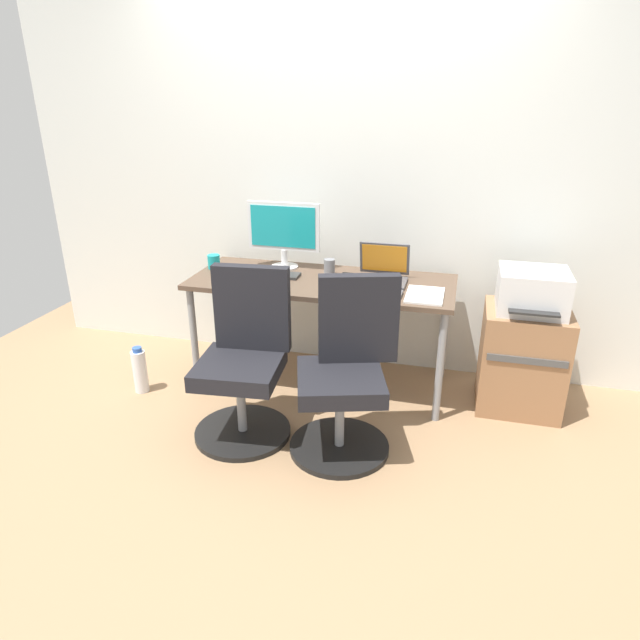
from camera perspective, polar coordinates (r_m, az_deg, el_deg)
name	(u,v)px	position (r m, az deg, el deg)	size (l,w,h in m)	color
ground_plane	(322,381)	(3.73, 0.19, -6.34)	(5.28, 5.28, 0.00)	#9E7A56
back_wall	(338,175)	(3.70, 1.85, 14.70)	(4.40, 0.04, 2.60)	silver
desk	(322,290)	(3.47, 0.21, 3.14)	(1.63, 0.66, 0.72)	brown
office_chair_left	(244,362)	(3.07, -7.79, -4.35)	(0.54, 0.54, 0.94)	black
office_chair_right	(346,375)	(2.92, 2.72, -5.69)	(0.55, 0.55, 0.94)	black
side_cabinet	(522,359)	(3.54, 20.06, -3.79)	(0.48, 0.44, 0.63)	#996B47
printer	(532,291)	(3.38, 21.02, 2.82)	(0.38, 0.40, 0.24)	silver
water_bottle_on_floor	(140,371)	(3.74, -18.05, -4.97)	(0.09, 0.09, 0.31)	white
desktop_monitor	(284,230)	(3.64, -3.77, 9.18)	(0.48, 0.18, 0.43)	silver
open_laptop	(382,272)	(3.43, 6.41, 4.92)	(0.31, 0.27, 0.22)	#4C4C51
keyboard_by_monitor	(273,275)	(3.53, -4.88, 4.69)	(0.34, 0.12, 0.02)	#2D2D2D
keyboard_by_laptop	(373,292)	(3.21, 5.43, 2.87)	(0.34, 0.12, 0.02)	#515156
mouse_by_monitor	(244,278)	(3.47, -7.86, 4.34)	(0.06, 0.10, 0.03)	#515156
mouse_by_laptop	(274,284)	(3.33, -4.77, 3.70)	(0.06, 0.10, 0.03)	#B7B7B7
coffee_mug	(214,262)	(3.73, -10.87, 5.91)	(0.08, 0.08, 0.09)	teal
pen_cup	(329,267)	(3.52, 0.98, 5.45)	(0.07, 0.07, 0.10)	slate
phone_near_monitor	(395,273)	(3.59, 7.78, 4.78)	(0.07, 0.14, 0.01)	black
phone_near_laptop	(346,276)	(3.50, 2.67, 4.50)	(0.07, 0.14, 0.01)	black
paper_pile	(425,295)	(3.22, 10.74, 2.53)	(0.21, 0.30, 0.01)	white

